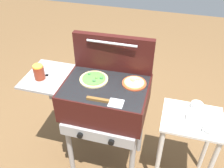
{
  "coord_description": "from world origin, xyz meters",
  "views": [
    {
      "loc": [
        0.43,
        -1.39,
        2.02
      ],
      "look_at": [
        0.05,
        0.0,
        0.92
      ],
      "focal_mm": 39.72,
      "sensor_mm": 36.0,
      "label": 1
    }
  ],
  "objects": [
    {
      "name": "grill",
      "position": [
        -0.01,
        -0.0,
        0.76
      ],
      "size": [
        0.96,
        0.53,
        0.9
      ],
      "color": "#38110F",
      "rests_on": "ground_plane"
    },
    {
      "name": "topping_bowl_middle",
      "position": [
        0.77,
        -0.11,
        0.75
      ],
      "size": [
        0.09,
        0.09,
        0.04
      ],
      "color": "silver",
      "rests_on": "prep_table"
    },
    {
      "name": "ground_plane",
      "position": [
        0.0,
        0.0,
        0.0
      ],
      "size": [
        8.0,
        8.0,
        0.0
      ],
      "primitive_type": "plane",
      "color": "brown"
    },
    {
      "name": "prep_table",
      "position": [
        0.66,
        0.0,
        0.52
      ],
      "size": [
        0.44,
        0.36,
        0.73
      ],
      "color": "beige",
      "rests_on": "ground_plane"
    },
    {
      "name": "grill_lid_open",
      "position": [
        0.0,
        0.21,
        1.05
      ],
      "size": [
        0.63,
        0.09,
        0.3
      ],
      "color": "#38110F",
      "rests_on": "grill"
    },
    {
      "name": "topping_bowl_near",
      "position": [
        0.68,
        0.12,
        0.75
      ],
      "size": [
        0.09,
        0.09,
        0.04
      ],
      "color": "silver",
      "rests_on": "prep_table"
    },
    {
      "name": "topping_bowl_far",
      "position": [
        0.67,
        -0.01,
        0.75
      ],
      "size": [
        0.12,
        0.12,
        0.04
      ],
      "color": "silver",
      "rests_on": "prep_table"
    },
    {
      "name": "sauce_jar",
      "position": [
        -0.51,
        -0.05,
        0.96
      ],
      "size": [
        0.08,
        0.08,
        0.12
      ],
      "color": "maroon",
      "rests_on": "grill"
    },
    {
      "name": "pizza_cheese",
      "position": [
        0.2,
        0.07,
        0.91
      ],
      "size": [
        0.18,
        0.18,
        0.04
      ],
      "color": "#C64723",
      "rests_on": "grill"
    },
    {
      "name": "spatula",
      "position": [
        0.05,
        -0.18,
        0.91
      ],
      "size": [
        0.26,
        0.09,
        0.02
      ],
      "color": "#B7BABF",
      "rests_on": "grill"
    },
    {
      "name": "pizza_veggie",
      "position": [
        -0.1,
        0.04,
        0.91
      ],
      "size": [
        0.22,
        0.22,
        0.04
      ],
      "color": "#E0C17F",
      "rests_on": "grill"
    }
  ]
}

